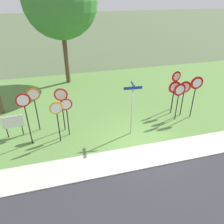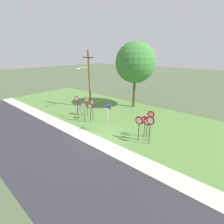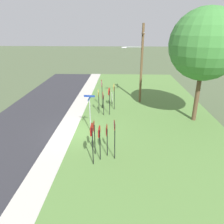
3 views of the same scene
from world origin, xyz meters
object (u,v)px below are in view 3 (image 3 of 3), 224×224
utility_pole (140,62)px  notice_board (112,97)px  yield_sign_far_right (114,130)px  yield_sign_near_left (107,133)px  stop_sign_near_right (109,95)px  yield_sign_center (92,134)px  oak_tree_left (205,45)px  stop_sign_far_right (103,99)px  stop_sign_near_left (98,96)px  yield_sign_far_left (94,129)px  stop_sign_far_center (114,91)px  street_name_post (90,110)px  stop_sign_far_left (102,88)px  yield_sign_near_right (99,135)px

utility_pole → notice_board: utility_pole is taller
yield_sign_far_right → yield_sign_near_left: bearing=-131.8°
stop_sign_near_right → utility_pole: bearing=150.6°
yield_sign_far_right → notice_board: (-9.79, -0.54, -1.13)m
yield_sign_center → oak_tree_left: size_ratio=0.29×
stop_sign_near_right → stop_sign_far_right: stop_sign_near_right is taller
stop_sign_near_left → stop_sign_near_right: bearing=63.3°
yield_sign_near_left → yield_sign_center: (0.93, -0.78, 0.39)m
yield_sign_near_left → yield_sign_far_left: size_ratio=0.92×
stop_sign_near_left → notice_board: stop_sign_near_left is taller
stop_sign_far_center → yield_sign_center: yield_sign_center is taller
yield_sign_far_left → utility_pole: size_ratio=0.30×
stop_sign_far_right → street_name_post: 3.42m
street_name_post → utility_pole: utility_pole is taller
stop_sign_far_right → yield_sign_far_left: (6.49, -0.05, 0.18)m
stop_sign_near_left → street_name_post: 3.85m
stop_sign_near_right → street_name_post: (3.53, -1.27, -0.11)m
stop_sign_far_right → notice_board: size_ratio=1.79×
stop_sign_far_left → utility_pole: bearing=107.0°
stop_sign_far_center → notice_board: 1.66m
yield_sign_near_right → utility_pole: size_ratio=0.29×
street_name_post → yield_sign_center: bearing=14.2°
stop_sign_far_left → yield_sign_far_right: bearing=-1.6°
yield_sign_far_right → yield_sign_center: size_ratio=0.99×
utility_pole → yield_sign_near_right: bearing=-16.0°
street_name_post → yield_sign_far_right: bearing=33.2°
stop_sign_far_center → utility_pole: (-2.39, 2.58, 2.44)m
stop_sign_near_left → stop_sign_far_right: size_ratio=1.05×
yield_sign_center → street_name_post: (-4.22, -0.69, -0.25)m
stop_sign_far_center → yield_sign_near_right: bearing=-4.5°
yield_sign_far_left → stop_sign_far_left: bearing=179.9°
yield_sign_near_right → street_name_post: size_ratio=0.78×
stop_sign_near_left → yield_sign_near_left: stop_sign_near_left is taller
stop_sign_far_right → notice_board: stop_sign_far_right is taller
stop_sign_far_right → yield_sign_far_left: yield_sign_far_left is taller
notice_board → stop_sign_near_left: bearing=-31.6°
yield_sign_near_left → street_name_post: size_ratio=0.74×
stop_sign_near_left → yield_sign_near_right: (7.59, 0.82, 0.03)m
stop_sign_near_right → yield_sign_near_left: size_ratio=1.17×
stop_sign_far_left → utility_pole: (-2.04, 3.80, 2.26)m
stop_sign_near_right → stop_sign_far_right: bearing=-61.8°
yield_sign_near_right → yield_sign_center: 0.68m
utility_pole → yield_sign_near_left: bearing=-14.6°
street_name_post → notice_board: size_ratio=2.38×
yield_sign_far_right → yield_sign_center: bearing=-72.1°
yield_sign_far_right → oak_tree_left: 10.22m
yield_sign_far_left → street_name_post: (-3.15, -0.68, -0.01)m
yield_sign_near_left → yield_sign_near_right: size_ratio=0.95×
stop_sign_far_left → oak_tree_left: (2.64, 8.32, 4.25)m
stop_sign_near_right → utility_pole: utility_pole is taller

